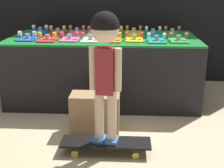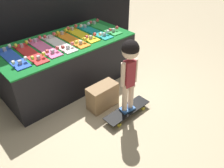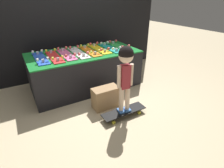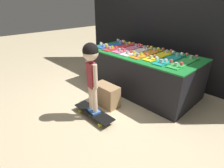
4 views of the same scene
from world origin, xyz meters
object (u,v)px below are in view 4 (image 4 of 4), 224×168
object	(u,v)px
skateboard_teal_on_rack	(169,59)
skateboard_red_on_rack	(119,47)
skateboard_orange_on_rack	(147,53)
skateboard_blue_on_rack	(112,45)
storage_box	(106,95)
skateboard_white_on_rack	(136,51)
child	(91,66)
skateboard_yellow_on_rack	(159,55)
skateboard_pink_on_rack	(128,48)
skateboard_green_on_rack	(184,62)
skateboard_on_floor	(94,112)

from	to	relation	value
skateboard_teal_on_rack	skateboard_red_on_rack	bearing A→B (deg)	-179.97
skateboard_red_on_rack	skateboard_orange_on_rack	size ratio (longest dim) A/B	1.00
skateboard_blue_on_rack	storage_box	world-z (taller)	skateboard_blue_on_rack
skateboard_white_on_rack	skateboard_orange_on_rack	distance (m)	0.22
skateboard_white_on_rack	skateboard_teal_on_rack	distance (m)	0.67
skateboard_red_on_rack	child	bearing A→B (deg)	-60.89
skateboard_orange_on_rack	skateboard_yellow_on_rack	bearing A→B (deg)	11.31
skateboard_pink_on_rack	skateboard_yellow_on_rack	xyz separation A→B (m)	(0.67, 0.02, 0.00)
skateboard_orange_on_rack	skateboard_green_on_rack	distance (m)	0.67
skateboard_red_on_rack	skateboard_on_floor	xyz separation A→B (m)	(0.67, -1.20, -0.65)
child	skateboard_blue_on_rack	bearing A→B (deg)	133.66
skateboard_green_on_rack	skateboard_on_floor	distance (m)	1.54
storage_box	skateboard_red_on_rack	bearing A→B (deg)	123.17
skateboard_blue_on_rack	skateboard_on_floor	xyz separation A→B (m)	(0.89, -1.24, -0.65)
skateboard_blue_on_rack	skateboard_green_on_rack	world-z (taller)	same
skateboard_on_floor	storage_box	size ratio (longest dim) A/B	1.64
skateboard_pink_on_rack	child	distance (m)	1.31
skateboard_yellow_on_rack	storage_box	world-z (taller)	skateboard_yellow_on_rack
child	skateboard_pink_on_rack	bearing A→B (deg)	117.95
skateboard_orange_on_rack	skateboard_on_floor	xyz separation A→B (m)	(0.00, -1.20, -0.65)
skateboard_pink_on_rack	skateboard_on_floor	xyz separation A→B (m)	(0.44, -1.23, -0.65)
skateboard_yellow_on_rack	child	distance (m)	1.27
skateboard_orange_on_rack	storage_box	distance (m)	1.01
skateboard_teal_on_rack	skateboard_on_floor	xyz separation A→B (m)	(-0.44, -1.20, -0.65)
storage_box	skateboard_white_on_rack	bearing A→B (deg)	96.90
skateboard_pink_on_rack	skateboard_teal_on_rack	xyz separation A→B (m)	(0.89, -0.03, 0.00)
skateboard_green_on_rack	skateboard_orange_on_rack	bearing A→B (deg)	-178.56
skateboard_blue_on_rack	skateboard_white_on_rack	bearing A→B (deg)	-3.50
skateboard_white_on_rack	skateboard_green_on_rack	bearing A→B (deg)	1.41
skateboard_red_on_rack	skateboard_yellow_on_rack	size ratio (longest dim) A/B	1.00
skateboard_pink_on_rack	skateboard_white_on_rack	distance (m)	0.22
skateboard_yellow_on_rack	storage_box	bearing A→B (deg)	-111.10
skateboard_blue_on_rack	skateboard_green_on_rack	xyz separation A→B (m)	(1.55, -0.02, 0.00)
skateboard_orange_on_rack	skateboard_pink_on_rack	bearing A→B (deg)	177.01
skateboard_pink_on_rack	skateboard_green_on_rack	bearing A→B (deg)	-0.33
skateboard_pink_on_rack	skateboard_green_on_rack	distance (m)	1.11
child	skateboard_green_on_rack	bearing A→B (deg)	69.51
skateboard_blue_on_rack	skateboard_teal_on_rack	xyz separation A→B (m)	(1.33, -0.04, 0.00)
skateboard_on_floor	child	distance (m)	0.72
skateboard_teal_on_rack	skateboard_green_on_rack	bearing A→B (deg)	6.49
skateboard_white_on_rack	storage_box	bearing A→B (deg)	-83.10
skateboard_red_on_rack	skateboard_teal_on_rack	bearing A→B (deg)	0.03
skateboard_pink_on_rack	skateboard_teal_on_rack	bearing A→B (deg)	-2.05
skateboard_orange_on_rack	skateboard_yellow_on_rack	xyz separation A→B (m)	(0.22, 0.04, 0.00)
skateboard_red_on_rack	child	world-z (taller)	child
skateboard_red_on_rack	skateboard_on_floor	bearing A→B (deg)	-60.89
skateboard_green_on_rack	child	distance (m)	1.39
child	storage_box	xyz separation A→B (m)	(-0.12, 0.36, -0.62)
skateboard_yellow_on_rack	child	world-z (taller)	child
skateboard_white_on_rack	skateboard_on_floor	size ratio (longest dim) A/B	1.05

